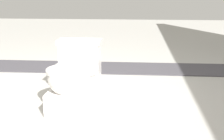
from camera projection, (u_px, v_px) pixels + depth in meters
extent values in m
plane|color=#A8A59E|center=(63.00, 102.00, 2.62)|extent=(14.00, 14.00, 0.00)
cube|color=#423F44|center=(127.00, 68.00, 3.70)|extent=(0.56, 8.00, 0.01)
cube|color=white|center=(75.00, 95.00, 2.55)|extent=(0.61, 0.36, 0.17)
ellipsoid|color=white|center=(72.00, 77.00, 2.40)|extent=(0.45, 0.38, 0.28)
cylinder|color=white|center=(72.00, 70.00, 2.39)|extent=(0.40, 0.40, 0.03)
cube|color=white|center=(80.00, 61.00, 2.69)|extent=(0.19, 0.35, 0.30)
cube|color=white|center=(80.00, 42.00, 2.64)|extent=(0.22, 0.37, 0.04)
cylinder|color=silver|center=(89.00, 39.00, 2.63)|extent=(0.02, 0.02, 0.01)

